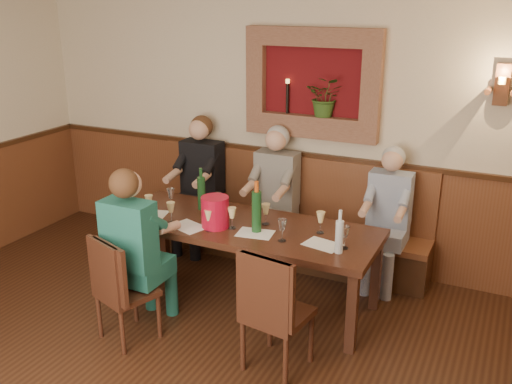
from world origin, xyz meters
TOP-DOWN VIEW (x-y plane):
  - room_shell at (0.00, 0.00)m, footprint 6.04×6.04m
  - wainscoting at (0.00, -0.00)m, footprint 6.02×6.02m
  - wall_niche at (0.24, 2.94)m, footprint 1.36×0.30m
  - wall_sconce at (1.90, 2.93)m, footprint 0.25×0.20m
  - dining_table at (0.00, 1.85)m, footprint 2.40×0.90m
  - bench at (0.00, 2.79)m, footprint 3.00×0.45m
  - chair_near_left at (-0.57, 0.89)m, footprint 0.51×0.51m
  - chair_near_right at (0.67, 1.05)m, footprint 0.49×0.49m
  - person_bench_left at (-0.96, 2.69)m, footprint 0.44×0.54m
  - person_bench_mid at (-0.08, 2.69)m, footprint 0.43×0.53m
  - person_bench_right at (1.08, 2.69)m, footprint 0.39×0.48m
  - person_chair_front at (-0.57, 1.07)m, footprint 0.42×0.51m
  - spittoon_bucket at (-0.19, 1.69)m, footprint 0.30×0.30m
  - wine_bottle_green_a at (0.17, 1.75)m, footprint 0.09×0.09m
  - wine_bottle_green_b at (-0.52, 2.02)m, footprint 0.09×0.09m
  - water_bottle at (0.94, 1.65)m, footprint 0.08×0.08m
  - tasting_sheet_a at (-0.88, 1.71)m, footprint 0.33×0.27m
  - tasting_sheet_b at (0.18, 1.71)m, footprint 0.33×0.26m
  - tasting_sheet_c at (0.78, 1.74)m, footprint 0.33×0.26m
  - tasting_sheet_d at (-0.41, 1.59)m, footprint 0.36×0.30m
  - wine_glass_0 at (-0.88, 1.68)m, footprint 0.08×0.08m
  - wine_glass_1 at (-0.81, 1.93)m, footprint 0.08×0.08m
  - wine_glass_2 at (-0.59, 1.61)m, footprint 0.08×0.08m
  - wine_glass_3 at (0.96, 1.74)m, footprint 0.08×0.08m
  - wine_glass_4 at (0.68, 1.96)m, footprint 0.08×0.08m
  - wine_glass_5 at (-0.34, 2.00)m, footprint 0.08×0.08m
  - wine_glass_6 at (0.18, 1.93)m, footprint 0.08×0.08m
  - wine_glass_7 at (0.45, 1.66)m, footprint 0.08×0.08m
  - wine_glass_8 at (-0.20, 1.59)m, footprint 0.08×0.08m
  - wine_glass_9 at (-0.05, 1.73)m, footprint 0.08×0.08m

SIDE VIEW (x-z plane):
  - chair_near_left at x=-0.57m, z-range -0.19..0.72m
  - chair_near_right at x=0.67m, z-range -0.21..0.77m
  - bench at x=0.00m, z-range -0.23..0.88m
  - person_bench_right at x=1.08m, z-range -0.12..1.24m
  - wainscoting at x=0.00m, z-range 0.01..1.16m
  - person_chair_front at x=-0.57m, z-range -0.12..1.30m
  - person_bench_mid at x=-0.08m, z-range -0.12..1.32m
  - person_bench_left at x=-0.96m, z-range -0.12..1.34m
  - dining_table at x=0.00m, z-range 0.30..1.05m
  - tasting_sheet_a at x=-0.88m, z-range 0.75..0.75m
  - tasting_sheet_b at x=0.18m, z-range 0.75..0.75m
  - tasting_sheet_c at x=0.78m, z-range 0.75..0.75m
  - tasting_sheet_d at x=-0.41m, z-range 0.75..0.75m
  - wine_glass_0 at x=-0.88m, z-range 0.75..0.94m
  - wine_glass_1 at x=-0.81m, z-range 0.75..0.94m
  - wine_glass_2 at x=-0.59m, z-range 0.75..0.94m
  - wine_glass_3 at x=0.96m, z-range 0.75..0.94m
  - wine_glass_4 at x=0.68m, z-range 0.75..0.94m
  - wine_glass_5 at x=-0.34m, z-range 0.75..0.94m
  - wine_glass_6 at x=0.18m, z-range 0.75..0.94m
  - wine_glass_7 at x=0.45m, z-range 0.75..0.94m
  - wine_glass_8 at x=-0.20m, z-range 0.75..0.94m
  - wine_glass_9 at x=-0.05m, z-range 0.75..0.94m
  - spittoon_bucket at x=-0.19m, z-range 0.75..1.02m
  - water_bottle at x=0.94m, z-range 0.72..1.07m
  - wine_bottle_green_b at x=-0.52m, z-range 0.71..1.12m
  - wine_bottle_green_a at x=0.17m, z-range 0.71..1.16m
  - wall_niche at x=0.24m, z-range 1.28..2.34m
  - room_shell at x=0.00m, z-range 0.48..3.30m
  - wall_sconce at x=1.90m, z-range 1.77..2.12m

